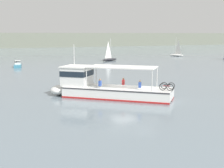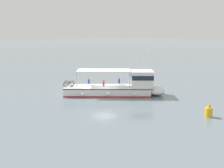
# 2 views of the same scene
# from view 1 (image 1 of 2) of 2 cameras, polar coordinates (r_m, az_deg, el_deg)

# --- Properties ---
(ground_plane) EXTENTS (400.00, 400.00, 0.00)m
(ground_plane) POSITION_cam_1_polar(r_m,az_deg,el_deg) (33.01, 2.12, -2.18)
(ground_plane) COLOR slate
(ferry_main) EXTENTS (11.52, 10.80, 5.32)m
(ferry_main) POSITION_cam_1_polar(r_m,az_deg,el_deg) (32.30, -1.72, -0.59)
(ferry_main) COLOR white
(ferry_main) RESTS_ON ground
(sailboat_near_starboard) EXTENTS (4.95, 3.26, 5.40)m
(sailboat_near_starboard) POSITION_cam_1_polar(r_m,az_deg,el_deg) (77.00, -0.43, 4.58)
(sailboat_near_starboard) COLOR #232328
(sailboat_near_starboard) RESTS_ON ground
(sailboat_horizon_west) EXTENTS (2.76, 5.00, 5.40)m
(sailboat_horizon_west) POSITION_cam_1_polar(r_m,az_deg,el_deg) (95.17, 11.49, 5.23)
(sailboat_horizon_west) COLOR white
(sailboat_horizon_west) RESTS_ON ground
(motorboat_horizon_east) EXTENTS (1.95, 3.78, 1.26)m
(motorboat_horizon_east) POSITION_cam_1_polar(r_m,az_deg,el_deg) (64.33, -16.53, 3.37)
(motorboat_horizon_east) COLOR teal
(motorboat_horizon_east) RESTS_ON ground
(channel_buoy) EXTENTS (0.70, 0.70, 1.40)m
(channel_buoy) POSITION_cam_1_polar(r_m,az_deg,el_deg) (43.87, -8.02, 1.25)
(channel_buoy) COLOR gold
(channel_buoy) RESTS_ON ground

